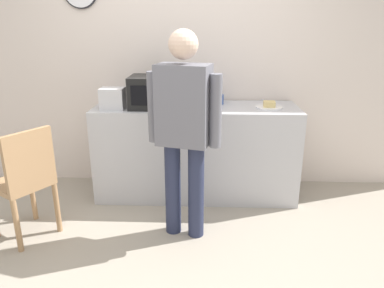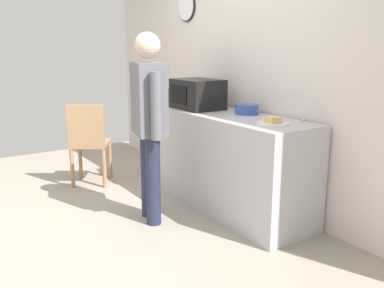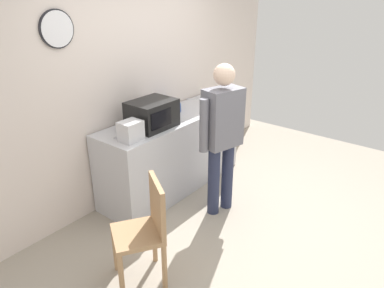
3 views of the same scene
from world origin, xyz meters
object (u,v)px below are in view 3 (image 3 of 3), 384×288
(sandwich_plate, at_px, (210,102))
(person_standing, at_px, (222,130))
(toaster, at_px, (131,131))
(spoon_utensil, at_px, (192,99))
(microwave, at_px, (152,114))
(wooden_chair, at_px, (146,227))
(salad_bowl, at_px, (172,108))
(fork_utensil, at_px, (119,135))

(sandwich_plate, relative_size, person_standing, 0.15)
(toaster, bearing_deg, person_standing, -41.47)
(sandwich_plate, xyz_separation_m, spoon_utensil, (0.02, 0.32, -0.02))
(microwave, distance_m, wooden_chair, 1.38)
(sandwich_plate, height_order, toaster, toaster)
(spoon_utensil, bearing_deg, microwave, -163.42)
(salad_bowl, xyz_separation_m, wooden_chair, (-1.50, -1.02, -0.45))
(fork_utensil, height_order, wooden_chair, wooden_chair)
(microwave, relative_size, person_standing, 0.30)
(salad_bowl, bearing_deg, person_standing, -104.64)
(spoon_utensil, bearing_deg, toaster, -164.40)
(toaster, xyz_separation_m, wooden_chair, (-0.55, -0.73, -0.51))
(wooden_chair, bearing_deg, sandwich_plate, 22.27)
(fork_utensil, relative_size, spoon_utensil, 1.00)
(sandwich_plate, height_order, wooden_chair, sandwich_plate)
(person_standing, bearing_deg, spoon_utensil, 52.66)
(fork_utensil, xyz_separation_m, wooden_chair, (-0.56, -0.93, -0.41))
(sandwich_plate, distance_m, toaster, 1.49)
(microwave, xyz_separation_m, toaster, (-0.40, -0.09, -0.05))
(toaster, xyz_separation_m, fork_utensil, (0.00, 0.19, -0.10))
(fork_utensil, bearing_deg, spoon_utensil, 8.55)
(salad_bowl, xyz_separation_m, fork_utensil, (-0.94, -0.09, -0.04))
(salad_bowl, relative_size, wooden_chair, 0.24)
(sandwich_plate, distance_m, spoon_utensil, 0.32)
(person_standing, bearing_deg, wooden_chair, -175.03)
(person_standing, relative_size, wooden_chair, 1.78)
(toaster, distance_m, person_standing, 0.95)
(person_standing, bearing_deg, salad_bowl, 75.36)
(toaster, bearing_deg, spoon_utensil, 15.60)
(microwave, bearing_deg, wooden_chair, -139.18)
(salad_bowl, distance_m, wooden_chair, 1.87)
(person_standing, bearing_deg, microwave, 113.00)
(sandwich_plate, distance_m, person_standing, 1.06)
(spoon_utensil, distance_m, wooden_chair, 2.40)
(salad_bowl, distance_m, fork_utensil, 0.95)
(toaster, bearing_deg, sandwich_plate, 3.83)
(toaster, height_order, fork_utensil, toaster)
(sandwich_plate, bearing_deg, spoon_utensil, 85.95)
(microwave, height_order, toaster, microwave)
(microwave, xyz_separation_m, fork_utensil, (-0.40, 0.10, -0.15))
(spoon_utensil, bearing_deg, wooden_chair, -150.71)
(sandwich_plate, bearing_deg, salad_bowl, 161.20)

